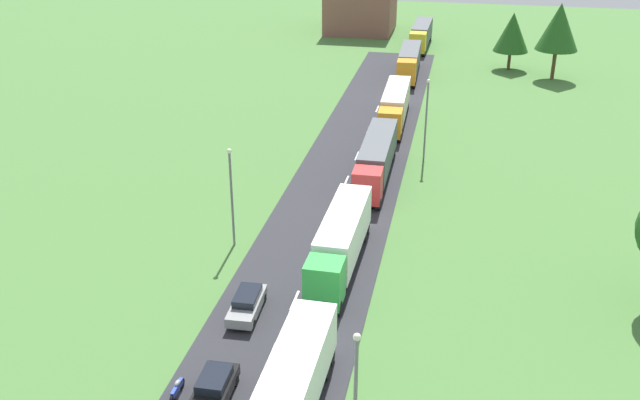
{
  "coord_description": "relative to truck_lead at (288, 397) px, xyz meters",
  "views": [
    {
      "loc": [
        10.05,
        -16.1,
        27.01
      ],
      "look_at": [
        -0.86,
        37.07,
        1.62
      ],
      "focal_mm": 41.12,
      "sensor_mm": 36.0,
      "label": 1
    }
  ],
  "objects": [
    {
      "name": "car_third",
      "position": [
        -5.19,
        9.82,
        -1.31
      ],
      "size": [
        1.91,
        4.54,
        1.51
      ],
      "color": "gray",
      "rests_on": "road"
    },
    {
      "name": "distant_building",
      "position": [
        -11.16,
        97.09,
        2.39
      ],
      "size": [
        11.12,
        11.97,
        9.12
      ],
      "primitive_type": "cube",
      "color": "brown",
      "rests_on": "ground"
    },
    {
      "name": "truck_fourth",
      "position": [
        -0.05,
        49.76,
        -0.02
      ],
      "size": [
        2.78,
        13.57,
        3.61
      ],
      "color": "orange",
      "rests_on": "road"
    },
    {
      "name": "truck_fifth",
      "position": [
        -0.3,
        69.61,
        -0.05
      ],
      "size": [
        2.86,
        13.08,
        3.52
      ],
      "color": "orange",
      "rests_on": "road"
    },
    {
      "name": "lamppost_third",
      "position": [
        4.04,
        39.04,
        2.43
      ],
      "size": [
        0.36,
        0.36,
        8.23
      ],
      "color": "slate",
      "rests_on": "ground"
    },
    {
      "name": "truck_sixth",
      "position": [
        -0.03,
        86.83,
        -0.06
      ],
      "size": [
        2.7,
        12.97,
        3.52
      ],
      "color": "yellow",
      "rests_on": "road"
    },
    {
      "name": "truck_third",
      "position": [
        0.01,
        33.67,
        -0.04
      ],
      "size": [
        2.62,
        14.14,
        3.56
      ],
      "color": "red",
      "rests_on": "road"
    },
    {
      "name": "road",
      "position": [
        -2.54,
        12.09,
        -2.13
      ],
      "size": [
        10.0,
        140.0,
        0.06
      ],
      "primitive_type": "cube",
      "color": "#2B2B30",
      "rests_on": "ground"
    },
    {
      "name": "lane_marking_centre",
      "position": [
        -2.54,
        8.63,
        -2.1
      ],
      "size": [
        0.16,
        120.72,
        0.01
      ],
      "color": "white",
      "rests_on": "road"
    },
    {
      "name": "truck_second",
      "position": [
        -0.33,
        16.99,
        0.07
      ],
      "size": [
        2.65,
        13.05,
        3.79
      ],
      "color": "green",
      "rests_on": "road"
    },
    {
      "name": "tree_birch",
      "position": [
        18.77,
        72.06,
        4.84
      ],
      "size": [
        5.52,
        5.52,
        10.07
      ],
      "color": "#513823",
      "rests_on": "ground"
    },
    {
      "name": "tree_maple",
      "position": [
        13.15,
        75.97,
        3.08
      ],
      "size": [
        4.83,
        4.83,
        7.91
      ],
      "color": "#513823",
      "rests_on": "ground"
    },
    {
      "name": "lamppost_second",
      "position": [
        -8.92,
        18.75,
        2.27
      ],
      "size": [
        0.36,
        0.36,
        7.92
      ],
      "color": "slate",
      "rests_on": "ground"
    },
    {
      "name": "truck_lead",
      "position": [
        0.0,
        0.0,
        0.0
      ],
      "size": [
        2.61,
        13.68,
        3.66
      ],
      "color": "white",
      "rests_on": "road"
    },
    {
      "name": "motorcycle_courier",
      "position": [
        -6.64,
        1.29,
        -1.62
      ],
      "size": [
        0.28,
        1.94,
        0.91
      ],
      "color": "black",
      "rests_on": "road"
    },
    {
      "name": "car_second",
      "position": [
        -4.54,
        1.45,
        -1.31
      ],
      "size": [
        1.92,
        4.2,
        1.53
      ],
      "color": "black",
      "rests_on": "road"
    }
  ]
}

